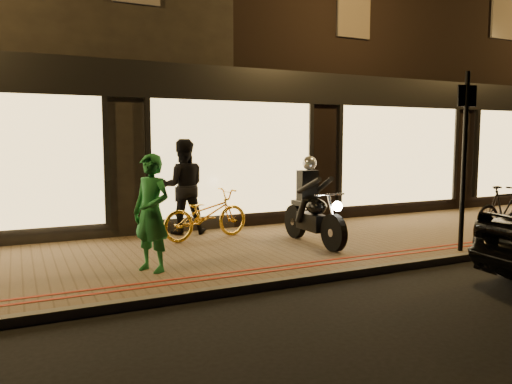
# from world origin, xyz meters

# --- Properties ---
(ground) EXTENTS (90.00, 90.00, 0.00)m
(ground) POSITION_xyz_m (0.00, 0.00, 0.00)
(ground) COLOR black
(ground) RESTS_ON ground
(sidewalk) EXTENTS (50.00, 4.00, 0.12)m
(sidewalk) POSITION_xyz_m (0.00, 2.00, 0.06)
(sidewalk) COLOR brown
(sidewalk) RESTS_ON ground
(kerb_stone) EXTENTS (50.00, 0.14, 0.12)m
(kerb_stone) POSITION_xyz_m (0.00, 0.05, 0.06)
(kerb_stone) COLOR #59544C
(kerb_stone) RESTS_ON ground
(red_kerb_lines) EXTENTS (50.00, 0.26, 0.01)m
(red_kerb_lines) POSITION_xyz_m (0.00, 0.55, 0.12)
(red_kerb_lines) COLOR #9B230E
(red_kerb_lines) RESTS_ON sidewalk
(building_row) EXTENTS (48.00, 10.11, 8.50)m
(building_row) POSITION_xyz_m (-0.00, 8.99, 4.25)
(building_row) COLOR black
(building_row) RESTS_ON ground
(motorcycle) EXTENTS (0.60, 1.94, 1.59)m
(motorcycle) POSITION_xyz_m (0.61, 1.83, 0.73)
(motorcycle) COLOR black
(motorcycle) RESTS_ON sidewalk
(sign_post) EXTENTS (0.35, 0.10, 3.00)m
(sign_post) POSITION_xyz_m (2.58, 0.25, 1.80)
(sign_post) COLOR black
(sign_post) RESTS_ON sidewalk
(bicycle_gold) EXTENTS (1.87, 0.95, 0.94)m
(bicycle_gold) POSITION_xyz_m (-0.97, 3.08, 0.59)
(bicycle_gold) COLOR gold
(bicycle_gold) RESTS_ON sidewalk
(bicycle_dark) EXTENTS (1.64, 0.52, 0.98)m
(bicycle_dark) POSITION_xyz_m (4.58, 0.97, 0.61)
(bicycle_dark) COLOR black
(bicycle_dark) RESTS_ON sidewalk
(person_green) EXTENTS (0.68, 0.74, 1.69)m
(person_green) POSITION_xyz_m (-2.47, 1.22, 0.96)
(person_green) COLOR #1F7738
(person_green) RESTS_ON sidewalk
(person_dark) EXTENTS (1.04, 0.88, 1.90)m
(person_dark) POSITION_xyz_m (-1.20, 3.80, 1.07)
(person_dark) COLOR black
(person_dark) RESTS_ON sidewalk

